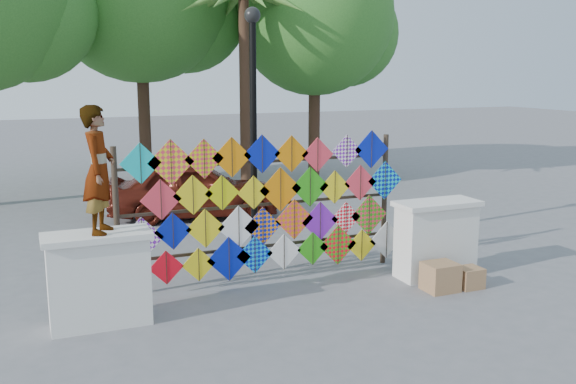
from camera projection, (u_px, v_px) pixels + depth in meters
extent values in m
plane|color=slate|center=(281.00, 294.00, 9.88)|extent=(80.00, 80.00, 0.00)
cube|color=white|center=(99.00, 282.00, 8.57)|extent=(1.30, 0.55, 1.20)
cube|color=white|center=(96.00, 236.00, 8.45)|extent=(1.40, 0.65, 0.08)
cube|color=white|center=(436.00, 241.00, 10.62)|extent=(1.30, 0.55, 1.20)
cube|color=white|center=(437.00, 204.00, 10.50)|extent=(1.40, 0.65, 0.08)
cylinder|color=#2E2319|center=(117.00, 223.00, 9.52)|extent=(0.09, 0.09, 2.30)
cylinder|color=#2E2319|center=(384.00, 200.00, 11.27)|extent=(0.09, 0.09, 2.30)
cube|color=#2E2319|center=(262.00, 246.00, 10.51)|extent=(4.60, 0.04, 0.04)
cube|color=#2E2319|center=(262.00, 205.00, 10.38)|extent=(4.60, 0.04, 0.04)
cube|color=#2E2319|center=(261.00, 162.00, 10.25)|extent=(4.60, 0.04, 0.04)
cube|color=#0CC9CE|center=(140.00, 163.00, 9.44)|extent=(0.62, 0.01, 0.62)
cube|color=#2E2319|center=(141.00, 163.00, 9.43)|extent=(0.01, 0.01, 0.61)
cube|color=yellow|center=(171.00, 162.00, 9.62)|extent=(0.71, 0.01, 0.71)
cube|color=#2E2319|center=(171.00, 163.00, 9.61)|extent=(0.01, 0.01, 0.70)
cube|color=#DDD909|center=(204.00, 159.00, 9.81)|extent=(0.62, 0.01, 0.62)
cube|color=#2E2319|center=(204.00, 159.00, 9.80)|extent=(0.01, 0.01, 0.61)
cube|color=orange|center=(232.00, 157.00, 9.98)|extent=(0.64, 0.01, 0.64)
cube|color=#2E2319|center=(232.00, 157.00, 9.97)|extent=(0.01, 0.01, 0.63)
cube|color=#0718AD|center=(262.00, 154.00, 10.16)|extent=(0.62, 0.01, 0.62)
cube|color=#2E2319|center=(262.00, 154.00, 10.15)|extent=(0.01, 0.01, 0.61)
cube|color=orange|center=(292.00, 154.00, 10.36)|extent=(0.60, 0.01, 0.60)
cube|color=#2E2319|center=(292.00, 154.00, 10.35)|extent=(0.01, 0.01, 0.59)
cube|color=#F13445|center=(318.00, 155.00, 10.54)|extent=(0.58, 0.01, 0.58)
cube|color=#2E2319|center=(318.00, 155.00, 10.53)|extent=(0.01, 0.01, 0.57)
cube|color=purple|center=(347.00, 151.00, 10.74)|extent=(0.56, 0.01, 0.56)
cube|color=#2E2319|center=(347.00, 151.00, 10.73)|extent=(0.01, 0.01, 0.55)
cube|color=#0718AD|center=(371.00, 149.00, 10.92)|extent=(0.65, 0.01, 0.65)
cube|color=#2E2319|center=(372.00, 149.00, 10.91)|extent=(0.01, 0.01, 0.64)
cube|color=#F13445|center=(161.00, 200.00, 9.62)|extent=(0.63, 0.01, 0.63)
cube|color=#2E2319|center=(161.00, 200.00, 9.61)|extent=(0.01, 0.01, 0.62)
cube|color=yellow|center=(193.00, 195.00, 9.80)|extent=(0.63, 0.01, 0.63)
cube|color=#2E2319|center=(193.00, 195.00, 9.79)|extent=(0.01, 0.01, 0.62)
cube|color=#DDD909|center=(222.00, 193.00, 9.97)|extent=(0.56, 0.01, 0.56)
cube|color=#2E2319|center=(222.00, 193.00, 9.96)|extent=(0.01, 0.01, 0.55)
cube|color=yellow|center=(254.00, 193.00, 10.18)|extent=(0.54, 0.01, 0.54)
cube|color=#2E2319|center=(254.00, 193.00, 10.17)|extent=(0.01, 0.01, 0.54)
cube|color=orange|center=(281.00, 189.00, 10.35)|extent=(0.73, 0.01, 0.73)
cube|color=#2E2319|center=(281.00, 190.00, 10.34)|extent=(0.01, 0.01, 0.72)
cube|color=#2AA013|center=(310.00, 187.00, 10.55)|extent=(0.67, 0.01, 0.67)
cube|color=#2E2319|center=(310.00, 187.00, 10.54)|extent=(0.01, 0.01, 0.66)
cube|color=yellow|center=(335.00, 187.00, 10.73)|extent=(0.57, 0.01, 0.57)
cube|color=#2E2319|center=(335.00, 187.00, 10.72)|extent=(0.01, 0.01, 0.56)
cube|color=#F13445|center=(360.00, 183.00, 10.90)|extent=(0.62, 0.01, 0.62)
cube|color=#2E2319|center=(361.00, 183.00, 10.89)|extent=(0.01, 0.01, 0.60)
cube|color=#0CC9CE|center=(385.00, 180.00, 11.09)|extent=(0.67, 0.01, 0.67)
cube|color=#2E2319|center=(385.00, 180.00, 11.08)|extent=(0.01, 0.01, 0.66)
cube|color=white|center=(142.00, 239.00, 9.56)|extent=(0.67, 0.01, 0.67)
cube|color=#2E2319|center=(142.00, 239.00, 9.55)|extent=(0.01, 0.01, 0.65)
cube|color=#0718AD|center=(173.00, 231.00, 9.73)|extent=(0.58, 0.01, 0.58)
cube|color=#2E2319|center=(173.00, 231.00, 9.72)|extent=(0.01, 0.01, 0.57)
cube|color=yellow|center=(205.00, 228.00, 9.93)|extent=(0.62, 0.01, 0.62)
cube|color=#2E2319|center=(206.00, 229.00, 9.91)|extent=(0.01, 0.01, 0.61)
cube|color=white|center=(239.00, 227.00, 10.14)|extent=(0.69, 0.01, 0.69)
cube|color=#2E2319|center=(239.00, 227.00, 10.13)|extent=(0.01, 0.01, 0.68)
cube|color=orange|center=(263.00, 226.00, 10.30)|extent=(0.63, 0.01, 0.63)
cube|color=#2E2319|center=(263.00, 226.00, 10.29)|extent=(0.01, 0.01, 0.62)
cube|color=#F13445|center=(294.00, 219.00, 10.49)|extent=(0.68, 0.01, 0.68)
cube|color=#2E2319|center=(295.00, 219.00, 10.48)|extent=(0.01, 0.01, 0.67)
cube|color=purple|center=(320.00, 221.00, 10.69)|extent=(0.67, 0.01, 0.67)
cube|color=#2E2319|center=(320.00, 221.00, 10.68)|extent=(0.01, 0.01, 0.66)
cube|color=white|center=(346.00, 218.00, 10.87)|extent=(0.55, 0.01, 0.55)
cube|color=#2E2319|center=(346.00, 218.00, 10.86)|extent=(0.01, 0.01, 0.54)
cube|color=#F13445|center=(369.00, 215.00, 11.04)|extent=(0.71, 0.01, 0.71)
cube|color=#2E2319|center=(369.00, 215.00, 11.02)|extent=(0.01, 0.01, 0.69)
cube|color=#FE0B1B|center=(166.00, 268.00, 9.75)|extent=(0.54, 0.01, 0.54)
cube|color=#2E2319|center=(167.00, 268.00, 9.74)|extent=(0.01, 0.01, 0.53)
cube|color=yellow|center=(199.00, 265.00, 9.94)|extent=(0.54, 0.01, 0.54)
cube|color=#2E2319|center=(199.00, 265.00, 9.93)|extent=(0.01, 0.01, 0.53)
cube|color=#0718AD|center=(229.00, 259.00, 10.12)|extent=(0.73, 0.01, 0.73)
cube|color=#2E2319|center=(229.00, 259.00, 10.11)|extent=(0.01, 0.01, 0.71)
cube|color=#0718AD|center=(255.00, 255.00, 10.28)|extent=(0.62, 0.01, 0.62)
cube|color=#2E2319|center=(255.00, 255.00, 10.27)|extent=(0.01, 0.01, 0.61)
cube|color=white|center=(284.00, 252.00, 10.48)|extent=(0.60, 0.01, 0.60)
cube|color=#2E2319|center=(284.00, 252.00, 10.47)|extent=(0.01, 0.01, 0.59)
cube|color=#2AA013|center=(313.00, 248.00, 10.68)|extent=(0.57, 0.01, 0.57)
cube|color=#2E2319|center=(313.00, 249.00, 10.66)|extent=(0.01, 0.01, 0.56)
cube|color=#FE0B1B|center=(338.00, 245.00, 10.85)|extent=(0.69, 0.01, 0.69)
cube|color=#2E2319|center=(338.00, 245.00, 10.84)|extent=(0.01, 0.01, 0.68)
cube|color=yellow|center=(362.00, 245.00, 11.04)|extent=(0.56, 0.01, 0.56)
cube|color=#2E2319|center=(362.00, 245.00, 11.03)|extent=(0.01, 0.01, 0.55)
cube|color=white|center=(386.00, 240.00, 11.21)|extent=(0.66, 0.01, 0.66)
cube|color=#2E2319|center=(387.00, 240.00, 11.20)|extent=(0.01, 0.01, 0.65)
sphere|color=#2A651F|center=(24.00, 10.00, 16.18)|extent=(3.64, 3.64, 3.64)
cylinder|color=#43281C|center=(144.00, 115.00, 19.47)|extent=(0.36, 0.36, 4.12)
sphere|color=#2A651F|center=(184.00, 9.00, 19.68)|extent=(3.92, 3.92, 3.92)
cylinder|color=#43281C|center=(314.00, 122.00, 20.06)|extent=(0.36, 0.36, 3.58)
sphere|color=#2A651F|center=(315.00, 16.00, 19.46)|extent=(4.80, 4.80, 4.80)
sphere|color=#2A651F|center=(345.00, 34.00, 20.27)|extent=(3.36, 3.36, 3.36)
cylinder|color=#43281C|center=(245.00, 94.00, 17.46)|extent=(0.28, 0.28, 5.50)
cone|color=#317025|center=(275.00, 0.00, 17.33)|extent=(1.82, 0.44, 1.16)
cone|color=#317025|center=(258.00, 2.00, 17.81)|extent=(1.60, 1.60, 1.16)
cone|color=#317025|center=(233.00, 2.00, 17.80)|extent=(0.44, 1.82, 1.16)
cone|color=#317025|center=(214.00, 0.00, 17.32)|extent=(1.60, 1.60, 1.16)
imported|color=#99999E|center=(99.00, 170.00, 8.31)|extent=(0.59, 0.71, 1.68)
imported|color=#53170E|center=(195.00, 189.00, 14.90)|extent=(4.19, 2.38, 1.34)
cylinder|color=black|center=(254.00, 144.00, 11.42)|extent=(0.12, 0.12, 4.20)
sphere|color=black|center=(252.00, 15.00, 11.00)|extent=(0.28, 0.28, 0.28)
cube|color=tan|center=(440.00, 277.00, 9.99)|extent=(0.50, 0.44, 0.44)
cube|color=tan|center=(469.00, 278.00, 10.13)|extent=(0.39, 0.36, 0.33)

